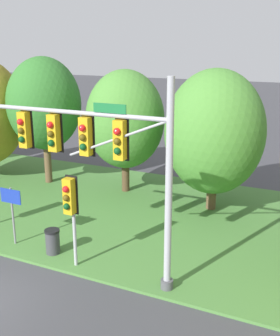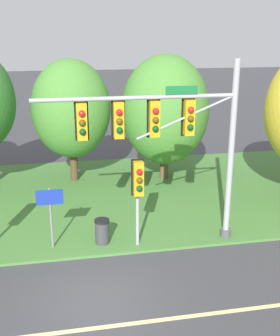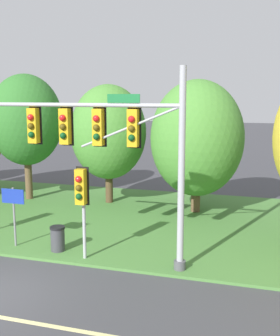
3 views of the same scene
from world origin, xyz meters
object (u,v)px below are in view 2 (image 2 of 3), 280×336
(tree_mid_verge, at_px, (71,109))
(route_sign_post, at_px, (50,208))
(tree_tall_centre, at_px, (165,110))
(trash_bin, at_px, (102,231))
(traffic_signal_mast, at_px, (168,131))
(pedestrian_signal_further_along, at_px, (138,184))

(tree_mid_verge, bearing_deg, route_sign_post, -98.47)
(route_sign_post, height_order, tree_tall_centre, tree_tall_centre)
(route_sign_post, bearing_deg, trash_bin, 0.35)
(traffic_signal_mast, xyz_separation_m, pedestrian_signal_further_along, (-1.06, -0.17, -1.81))
(route_sign_post, distance_m, tree_mid_verge, 7.68)
(traffic_signal_mast, height_order, tree_tall_centre, traffic_signal_mast)
(traffic_signal_mast, bearing_deg, tree_mid_verge, 111.71)
(tree_mid_verge, bearing_deg, traffic_signal_mast, -68.29)
(route_sign_post, bearing_deg, traffic_signal_mast, -4.95)
(pedestrian_signal_further_along, height_order, route_sign_post, pedestrian_signal_further_along)
(tree_mid_verge, height_order, trash_bin, tree_mid_verge)
(pedestrian_signal_further_along, xyz_separation_m, trash_bin, (-1.26, 0.54, -1.95))
(tree_tall_centre, bearing_deg, pedestrian_signal_further_along, -110.72)
(pedestrian_signal_further_along, bearing_deg, tree_mid_verge, 104.22)
(route_sign_post, relative_size, trash_bin, 2.46)
(traffic_signal_mast, height_order, route_sign_post, traffic_signal_mast)
(pedestrian_signal_further_along, bearing_deg, tree_tall_centre, 69.28)
(tree_tall_centre, bearing_deg, traffic_signal_mast, -103.44)
(route_sign_post, bearing_deg, tree_mid_verge, 81.53)
(route_sign_post, distance_m, trash_bin, 2.11)
(pedestrian_signal_further_along, bearing_deg, traffic_signal_mast, 9.16)
(tree_mid_verge, bearing_deg, trash_bin, -84.33)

